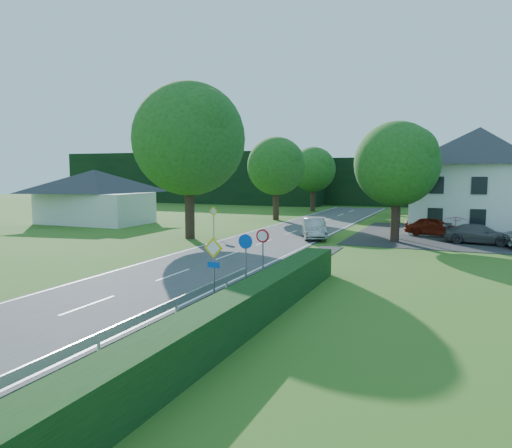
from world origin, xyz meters
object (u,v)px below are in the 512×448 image
at_px(streetlight, 394,179).
at_px(parasol, 455,227).
at_px(parked_car_red, 435,226).
at_px(moving_car, 314,229).
at_px(parked_car_silver_a, 439,221).
at_px(parked_car_grey, 480,234).
at_px(motorcycle, 322,223).

relative_size(streetlight, parasol, 4.31).
bearing_deg(parasol, parked_car_red, 152.24).
distance_m(parked_car_red, parasol, 1.65).
xyz_separation_m(moving_car, parked_car_silver_a, (8.42, 9.63, 0.04)).
xyz_separation_m(streetlight, moving_car, (-5.36, -2.63, -3.69)).
xyz_separation_m(streetlight, parked_car_grey, (6.03, -0.82, -3.75)).
distance_m(streetlight, motorcycle, 8.58).
distance_m(motorcycle, parked_car_red, 9.61).
bearing_deg(motorcycle, parasol, -9.17).
relative_size(moving_car, parked_car_silver_a, 0.95).
relative_size(streetlight, parked_car_grey, 1.74).
bearing_deg(parked_car_grey, streetlight, 91.01).
bearing_deg(streetlight, parked_car_red, 37.98).
bearing_deg(streetlight, motorcycle, 148.40).
height_order(moving_car, parked_car_red, parked_car_red).
relative_size(parked_car_red, parasol, 2.41).
relative_size(moving_car, motorcycle, 2.42).
bearing_deg(parked_car_grey, parasol, 42.90).
relative_size(moving_car, parasol, 2.41).
relative_size(streetlight, moving_car, 1.79).
height_order(motorcycle, parked_car_red, parked_car_red).
relative_size(moving_car, parked_car_red, 1.00).
height_order(motorcycle, parked_car_grey, parked_car_grey).
bearing_deg(moving_car, streetlight, 5.24).
distance_m(streetlight, moving_car, 7.02).
xyz_separation_m(moving_car, parasol, (9.78, 4.18, 0.10)).
height_order(moving_car, motorcycle, moving_car).
distance_m(streetlight, parasol, 5.90).
bearing_deg(moving_car, parked_car_silver_a, 27.97).
relative_size(streetlight, parked_car_red, 1.79).
bearing_deg(parked_car_red, parked_car_grey, -122.89).
distance_m(streetlight, parked_car_silver_a, 8.46).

